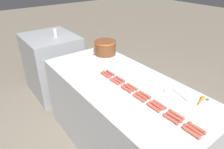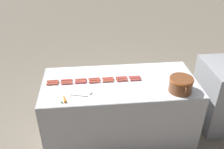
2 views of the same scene
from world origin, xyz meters
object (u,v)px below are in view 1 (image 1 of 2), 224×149
hot_dog_15 (176,115)px  serving_spoon (171,92)px  hot_dog_5 (114,81)px  hot_dog_20 (110,73)px  hot_dog_3 (139,98)px  hot_dog_8 (174,117)px  hot_dog_17 (145,95)px  hot_dog_19 (120,79)px  hot_dog_1 (171,119)px  soda_can (55,32)px  hot_dog_7 (193,130)px  hot_dog_11 (129,87)px  hot_dog_9 (156,105)px  hot_dog_12 (117,80)px  hot_dog_6 (105,75)px  hot_dog_13 (107,74)px  hot_dog_2 (153,107)px  hot_dog_16 (160,104)px  carrot (201,101)px  hot_dog_18 (132,87)px  hot_dog_0 (191,132)px  hot_dog_10 (141,96)px  hot_dog_4 (126,89)px  hot_dog_14 (197,128)px  bean_pot (105,47)px  back_cabinet (53,65)px

hot_dog_15 → serving_spoon: hot_dog_15 is taller
hot_dog_5 → hot_dog_20: same height
hot_dog_3 → hot_dog_8: (0.04, -0.35, 0.00)m
hot_dog_3 → hot_dog_5: 0.36m
hot_dog_17 → hot_dog_19: 0.36m
hot_dog_1 → soda_can: bearing=89.0°
hot_dog_7 → hot_dog_11: same height
hot_dog_9 → hot_dog_17: bearing=77.9°
hot_dog_12 → hot_dog_17: 0.36m
hot_dog_1 → serving_spoon: hot_dog_1 is taller
hot_dog_6 → hot_dog_13: same height
hot_dog_2 → hot_dog_16: same height
soda_can → hot_dog_17: bearing=-88.7°
carrot → hot_dog_9: bearing=150.8°
hot_dog_7 → hot_dog_12: 0.88m
serving_spoon → hot_dog_13: bearing=113.8°
hot_dog_18 → hot_dog_20: size_ratio=1.00×
hot_dog_1 → hot_dog_8: bearing=-1.8°
hot_dog_0 → hot_dog_2: (-0.00, 0.36, 0.00)m
hot_dog_7 → hot_dog_10: (0.00, 0.53, 0.00)m
hot_dog_18 → hot_dog_19: size_ratio=1.00×
hot_dog_7 → hot_dog_16: size_ratio=1.00×
hot_dog_19 → hot_dog_12: bearing=-173.1°
hot_dog_3 → hot_dog_4: (0.00, 0.18, 0.00)m
hot_dog_7 → hot_dog_8: size_ratio=1.00×
hot_dog_6 → carrot: size_ratio=0.84×
hot_dog_2 → hot_dog_11: 0.36m
hot_dog_2 → hot_dog_14: bearing=-78.2°
hot_dog_1 → hot_dog_8: (0.04, -0.00, 0.00)m
serving_spoon → hot_dog_3: bearing=162.2°
hot_dog_5 → hot_dog_12: size_ratio=1.00×
hot_dog_1 → hot_dog_12: same height
hot_dog_6 → bean_pot: bean_pot is taller
hot_dog_2 → hot_dog_17: same height
hot_dog_10 → hot_dog_18: (0.04, 0.17, 0.00)m
hot_dog_10 → soda_can: 1.89m
back_cabinet → hot_dog_20: 1.52m
hot_dog_8 → hot_dog_18: same height
hot_dog_8 → hot_dog_6: bearing=92.5°
hot_dog_19 → bean_pot: bean_pot is taller
back_cabinet → hot_dog_7: bearing=-88.3°
hot_dog_15 → hot_dog_13: bearing=92.6°
hot_dog_0 → carrot: bearing=23.5°
hot_dog_14 → hot_dog_20: 1.06m
back_cabinet → hot_dog_17: size_ratio=6.59×
hot_dog_13 → hot_dog_18: size_ratio=1.00×
hot_dog_3 → hot_dog_15: same height
hot_dog_14 → hot_dog_15: 0.18m
hot_dog_2 → hot_dog_3: 0.17m
hot_dog_6 → hot_dog_14: same height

